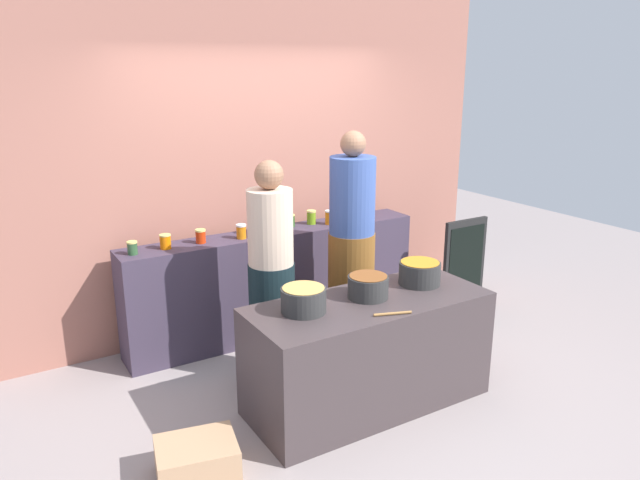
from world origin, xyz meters
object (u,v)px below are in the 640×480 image
object	(u,v)px
preserve_jar_1	(165,242)
wooden_spoon	(393,314)
preserve_jar_3	(241,231)
preserve_jar_5	(291,221)
preserve_jar_4	(264,227)
cook_with_tongs	(272,282)
preserve_jar_10	(371,208)
bread_crate	(197,460)
cooking_pot_left	(304,300)
preserve_jar_6	(311,217)
preserve_jar_2	(201,236)
preserve_jar_7	(330,217)
preserve_jar_0	(132,248)
preserve_jar_8	(349,214)
cooking_pot_right	(420,273)
chalkboard_sign	(464,265)
cooking_pot_center	(368,287)
cook_in_cap	(351,254)
preserve_jar_9	(359,211)

from	to	relation	value
preserve_jar_1	wooden_spoon	xyz separation A→B (m)	(0.95, -1.67, -0.21)
preserve_jar_3	preserve_jar_5	distance (m)	0.55
preserve_jar_4	cook_with_tongs	bearing A→B (deg)	-111.68
preserve_jar_10	bread_crate	xyz separation A→B (m)	(-2.38, -1.61, -0.90)
preserve_jar_1	cooking_pot_left	world-z (taller)	preserve_jar_1
preserve_jar_5	preserve_jar_6	xyz separation A→B (m)	(0.20, -0.01, 0.01)
preserve_jar_5	preserve_jar_2	bearing A→B (deg)	-175.52
preserve_jar_3	preserve_jar_4	bearing A→B (deg)	1.33
preserve_jar_1	bread_crate	bearing A→B (deg)	-103.10
preserve_jar_7	preserve_jar_10	xyz separation A→B (m)	(0.53, 0.10, 0.00)
preserve_jar_2	wooden_spoon	world-z (taller)	preserve_jar_2
cooking_pot_left	preserve_jar_5	bearing A→B (deg)	64.32
preserve_jar_6	cooking_pot_left	size ratio (longest dim) A/B	0.42
preserve_jar_2	preserve_jar_6	distance (m)	1.07
preserve_jar_0	preserve_jar_8	xyz separation A→B (m)	(2.00, 0.03, -0.00)
preserve_jar_2	preserve_jar_3	bearing A→B (deg)	-8.62
cook_with_tongs	preserve_jar_6	bearing A→B (deg)	43.71
preserve_jar_1	cooking_pot_right	size ratio (longest dim) A/B	0.38
wooden_spoon	bread_crate	world-z (taller)	wooden_spoon
preserve_jar_4	preserve_jar_10	bearing A→B (deg)	5.17
preserve_jar_0	bread_crate	xyz separation A→B (m)	(-0.10, -1.52, -0.88)
preserve_jar_2	preserve_jar_8	bearing A→B (deg)	0.44
preserve_jar_6	chalkboard_sign	bearing A→B (deg)	-21.51
preserve_jar_3	cooking_pot_center	xyz separation A→B (m)	(0.36, -1.29, -0.14)
cooking_pot_left	cooking_pot_right	bearing A→B (deg)	0.55
cooking_pot_left	cook_in_cap	world-z (taller)	cook_in_cap
preserve_jar_3	preserve_jar_9	size ratio (longest dim) A/B	1.02
cook_with_tongs	cook_in_cap	bearing A→B (deg)	6.75
preserve_jar_3	preserve_jar_7	world-z (taller)	preserve_jar_7
cooking_pot_left	bread_crate	distance (m)	1.15
wooden_spoon	preserve_jar_2	bearing A→B (deg)	111.40
preserve_jar_6	bread_crate	world-z (taller)	preserve_jar_6
preserve_jar_5	cook_in_cap	size ratio (longest dim) A/B	0.06
preserve_jar_0	cook_in_cap	xyz separation A→B (m)	(1.61, -0.58, -0.16)
cooking_pot_left	chalkboard_sign	size ratio (longest dim) A/B	0.32
wooden_spoon	cook_in_cap	distance (m)	1.15
preserve_jar_5	preserve_jar_10	world-z (taller)	preserve_jar_10
preserve_jar_4	bread_crate	bearing A→B (deg)	-128.45
preserve_jar_5	cook_with_tongs	world-z (taller)	cook_with_tongs
preserve_jar_2	wooden_spoon	distance (m)	1.81
cooking_pot_left	wooden_spoon	xyz separation A→B (m)	(0.46, -0.34, -0.07)
preserve_jar_9	bread_crate	xyz separation A→B (m)	(-2.24, -1.59, -0.89)
preserve_jar_10	cook_with_tongs	distance (m)	1.65
cooking_pot_left	chalkboard_sign	xyz separation A→B (m)	(2.27, 0.84, -0.40)
cooking_pot_left	cook_in_cap	xyz separation A→B (m)	(0.87, 0.73, -0.03)
preserve_jar_9	preserve_jar_8	bearing A→B (deg)	-167.25
preserve_jar_3	cook_with_tongs	world-z (taller)	cook_with_tongs
preserve_jar_6	chalkboard_sign	distance (m)	1.59
preserve_jar_5	preserve_jar_3	bearing A→B (deg)	-167.47
preserve_jar_1	preserve_jar_7	bearing A→B (deg)	-1.11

